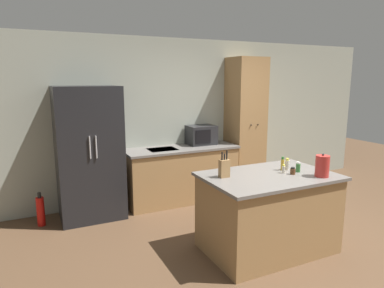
# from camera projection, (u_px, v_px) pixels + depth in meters

# --- Properties ---
(ground_plane) EXTENTS (14.00, 14.00, 0.00)m
(ground_plane) POSITION_uv_depth(u_px,v_px,m) (287.00, 247.00, 4.04)
(ground_plane) COLOR brown
(wall_back) EXTENTS (7.20, 0.06, 2.60)m
(wall_back) POSITION_uv_depth(u_px,v_px,m) (199.00, 118.00, 5.86)
(wall_back) COLOR #9EA393
(wall_back) RESTS_ON ground_plane
(refrigerator) EXTENTS (0.87, 0.71, 1.87)m
(refrigerator) POSITION_uv_depth(u_px,v_px,m) (89.00, 153.00, 4.79)
(refrigerator) COLOR black
(refrigerator) RESTS_ON ground_plane
(back_counter) EXTENTS (1.82, 0.64, 0.88)m
(back_counter) POSITION_uv_depth(u_px,v_px,m) (181.00, 174.00, 5.53)
(back_counter) COLOR #9E7547
(back_counter) RESTS_ON ground_plane
(pantry_cabinet) EXTENTS (0.56, 0.55, 2.31)m
(pantry_cabinet) POSITION_uv_depth(u_px,v_px,m) (245.00, 126.00, 5.95)
(pantry_cabinet) COLOR #9E7547
(pantry_cabinet) RESTS_ON ground_plane
(kitchen_island) EXTENTS (1.48, 0.97, 0.90)m
(kitchen_island) POSITION_uv_depth(u_px,v_px,m) (268.00, 212.00, 3.93)
(kitchen_island) COLOR #9E7547
(kitchen_island) RESTS_ON ground_plane
(microwave) EXTENTS (0.46, 0.35, 0.31)m
(microwave) POSITION_uv_depth(u_px,v_px,m) (201.00, 135.00, 5.69)
(microwave) COLOR #232326
(microwave) RESTS_ON back_counter
(knife_block) EXTENTS (0.11, 0.07, 0.30)m
(knife_block) POSITION_uv_depth(u_px,v_px,m) (224.00, 168.00, 3.73)
(knife_block) COLOR #9E7547
(knife_block) RESTS_ON kitchen_island
(spice_bottle_tall_dark) EXTENTS (0.05, 0.05, 0.14)m
(spice_bottle_tall_dark) POSITION_uv_depth(u_px,v_px,m) (287.00, 164.00, 4.04)
(spice_bottle_tall_dark) COLOR beige
(spice_bottle_tall_dark) RESTS_ON kitchen_island
(spice_bottle_short_red) EXTENTS (0.04, 0.04, 0.10)m
(spice_bottle_short_red) POSITION_uv_depth(u_px,v_px,m) (284.00, 169.00, 3.90)
(spice_bottle_short_red) COLOR beige
(spice_bottle_short_red) RESTS_ON kitchen_island
(spice_bottle_amber_oil) EXTENTS (0.05, 0.05, 0.12)m
(spice_bottle_amber_oil) POSITION_uv_depth(u_px,v_px,m) (298.00, 167.00, 3.95)
(spice_bottle_amber_oil) COLOR #337033
(spice_bottle_amber_oil) RESTS_ON kitchen_island
(spice_bottle_green_herb) EXTENTS (0.04, 0.04, 0.16)m
(spice_bottle_green_herb) POSITION_uv_depth(u_px,v_px,m) (282.00, 164.00, 4.02)
(spice_bottle_green_herb) COLOR gold
(spice_bottle_green_herb) RESTS_ON kitchen_island
(spice_bottle_pale_salt) EXTENTS (0.06, 0.06, 0.08)m
(spice_bottle_pale_salt) POSITION_uv_depth(u_px,v_px,m) (293.00, 171.00, 3.86)
(spice_bottle_pale_salt) COLOR #563319
(spice_bottle_pale_salt) RESTS_ON kitchen_island
(kettle) EXTENTS (0.15, 0.15, 0.26)m
(kettle) POSITION_uv_depth(u_px,v_px,m) (322.00, 166.00, 3.75)
(kettle) COLOR #B72D28
(kettle) RESTS_ON kitchen_island
(fire_extinguisher) EXTENTS (0.10, 0.10, 0.46)m
(fire_extinguisher) POSITION_uv_depth(u_px,v_px,m) (41.00, 211.00, 4.61)
(fire_extinguisher) COLOR red
(fire_extinguisher) RESTS_ON ground_plane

